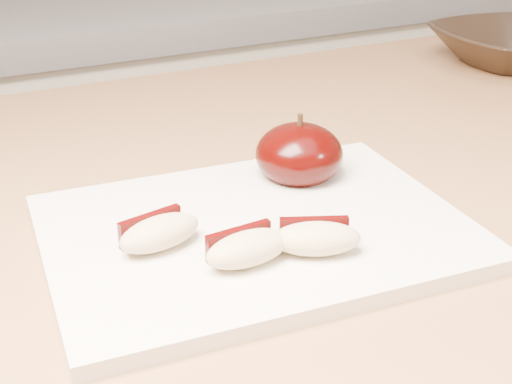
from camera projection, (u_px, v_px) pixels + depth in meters
name	position (u px, v px, depth m)	size (l,w,h in m)	color
back_cabinet	(85.00, 246.00, 1.34)	(2.40, 0.62, 0.94)	silver
cutting_board	(256.00, 231.00, 0.50)	(0.29, 0.21, 0.01)	white
apple_half	(299.00, 154.00, 0.56)	(0.08, 0.08, 0.06)	black
apple_wedge_a	(159.00, 232.00, 0.46)	(0.06, 0.04, 0.02)	#D7BA88
apple_wedge_b	(247.00, 248.00, 0.45)	(0.06, 0.03, 0.02)	#D7BA88
apple_wedge_c	(316.00, 238.00, 0.46)	(0.06, 0.05, 0.02)	#D7BA88
bowl	(510.00, 46.00, 0.89)	(0.18, 0.18, 0.04)	black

